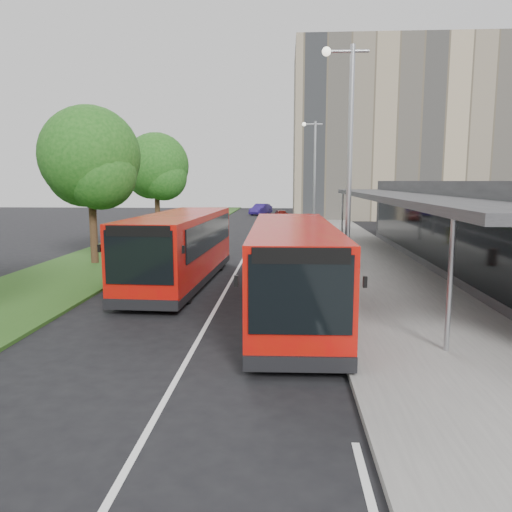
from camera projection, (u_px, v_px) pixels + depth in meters
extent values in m
plane|color=black|center=(211.00, 317.00, 14.78)|extent=(120.00, 120.00, 0.00)
cube|color=slate|center=(341.00, 239.00, 34.15)|extent=(5.00, 80.00, 0.15)
cube|color=#264D18|center=(155.00, 238.00, 34.93)|extent=(5.00, 80.00, 0.10)
cube|color=silver|center=(249.00, 249.00, 29.59)|extent=(0.12, 70.00, 0.01)
cube|color=silver|center=(365.00, 482.00, 6.69)|extent=(0.12, 2.00, 0.01)
cube|color=silver|center=(328.00, 340.00, 12.61)|extent=(0.12, 2.00, 0.01)
cube|color=silver|center=(315.00, 289.00, 18.53)|extent=(0.12, 2.00, 0.01)
cube|color=silver|center=(308.00, 263.00, 24.45)|extent=(0.12, 2.00, 0.01)
cube|color=silver|center=(304.00, 247.00, 30.38)|extent=(0.12, 2.00, 0.01)
cube|color=silver|center=(301.00, 236.00, 36.30)|extent=(0.12, 2.00, 0.01)
cube|color=silver|center=(299.00, 228.00, 42.22)|extent=(0.12, 2.00, 0.01)
cube|color=silver|center=(298.00, 223.00, 48.14)|extent=(0.12, 2.00, 0.01)
cube|color=silver|center=(296.00, 218.00, 54.06)|extent=(0.12, 2.00, 0.01)
cube|color=silver|center=(295.00, 214.00, 59.99)|extent=(0.12, 2.00, 0.01)
cube|color=tan|center=(396.00, 134.00, 54.05)|extent=(22.00, 12.00, 18.00)
cube|color=#2B2B2D|center=(488.00, 227.00, 21.72)|extent=(5.00, 26.00, 4.00)
cube|color=black|center=(429.00, 236.00, 21.93)|extent=(0.06, 24.00, 2.20)
cube|color=#2B2B2D|center=(401.00, 197.00, 21.75)|extent=(2.80, 26.00, 0.25)
cylinder|color=#96999E|center=(450.00, 286.00, 11.22)|extent=(0.12, 0.12, 3.30)
cylinder|color=#96999E|center=(342.00, 217.00, 32.94)|extent=(0.12, 0.12, 3.30)
cylinder|color=#341E15|center=(93.00, 227.00, 23.81)|extent=(0.36, 0.36, 3.66)
sphere|color=#184A13|center=(90.00, 156.00, 23.32)|extent=(4.66, 4.66, 4.66)
sphere|color=#184A13|center=(100.00, 174.00, 23.01)|extent=(3.33, 3.33, 3.33)
sphere|color=#184A13|center=(84.00, 169.00, 23.93)|extent=(3.66, 3.66, 3.66)
cylinder|color=#341E15|center=(158.00, 212.00, 35.66)|extent=(0.36, 0.36, 3.61)
sphere|color=#184A13|center=(156.00, 165.00, 35.17)|extent=(4.59, 4.59, 4.59)
sphere|color=#184A13|center=(164.00, 177.00, 34.86)|extent=(3.28, 3.28, 3.28)
sphere|color=#184A13|center=(151.00, 174.00, 35.78)|extent=(3.61, 3.61, 3.61)
cylinder|color=#96999E|center=(349.00, 176.00, 15.89)|extent=(0.16, 0.16, 8.00)
cylinder|color=#96999E|center=(346.00, 51.00, 15.33)|extent=(1.40, 0.10, 0.10)
sphere|color=silver|center=(327.00, 51.00, 15.37)|extent=(0.28, 0.28, 0.28)
cylinder|color=#96999E|center=(315.00, 179.00, 35.63)|extent=(0.16, 0.16, 8.00)
cylinder|color=#96999E|center=(313.00, 124.00, 35.07)|extent=(1.40, 0.10, 0.10)
sphere|color=silver|center=(304.00, 124.00, 35.11)|extent=(0.28, 0.28, 0.28)
cube|color=#AD0A09|center=(293.00, 266.00, 14.58)|extent=(2.48, 9.66, 2.43)
cube|color=black|center=(292.00, 305.00, 14.76)|extent=(2.50, 9.68, 0.27)
cube|color=black|center=(301.00, 295.00, 9.77)|extent=(2.06, 0.09, 1.60)
cube|color=black|center=(289.00, 235.00, 19.29)|extent=(2.02, 0.09, 1.19)
cube|color=black|center=(253.00, 250.00, 14.83)|extent=(0.21, 8.24, 1.10)
cube|color=black|center=(332.00, 250.00, 14.74)|extent=(0.21, 8.24, 1.10)
cube|color=black|center=(300.00, 364.00, 9.97)|extent=(2.29, 0.13, 0.32)
cube|color=black|center=(301.00, 256.00, 9.65)|extent=(1.92, 0.08, 0.32)
cube|color=black|center=(236.00, 281.00, 9.99)|extent=(0.08, 0.08, 0.23)
cube|color=black|center=(365.00, 282.00, 9.89)|extent=(0.08, 0.08, 0.23)
cylinder|color=black|center=(255.00, 335.00, 11.71)|extent=(0.29, 0.83, 0.82)
cylinder|color=black|center=(338.00, 336.00, 11.63)|extent=(0.29, 0.83, 0.82)
cylinder|color=black|center=(263.00, 282.00, 17.86)|extent=(0.29, 0.83, 0.82)
cylinder|color=black|center=(316.00, 282.00, 17.79)|extent=(0.29, 0.83, 0.82)
cube|color=#AD0A09|center=(181.00, 245.00, 19.33)|extent=(2.70, 9.70, 2.43)
cube|color=black|center=(181.00, 275.00, 19.51)|extent=(2.72, 9.72, 0.27)
cube|color=black|center=(139.00, 258.00, 14.55)|extent=(2.06, 0.14, 1.60)
cube|color=black|center=(206.00, 224.00, 24.02)|extent=(2.01, 0.14, 1.19)
cube|color=black|center=(153.00, 233.00, 19.65)|extent=(0.40, 8.23, 1.10)
cube|color=black|center=(211.00, 234.00, 19.42)|extent=(0.40, 8.23, 1.10)
cube|color=black|center=(140.00, 305.00, 14.75)|extent=(2.29, 0.18, 0.32)
cube|color=black|center=(138.00, 231.00, 14.42)|extent=(1.92, 0.12, 0.32)
cube|color=black|center=(99.00, 248.00, 14.84)|extent=(0.08, 0.08, 0.23)
cube|color=black|center=(183.00, 249.00, 14.58)|extent=(0.08, 0.08, 0.23)
cylinder|color=black|center=(129.00, 290.00, 16.53)|extent=(0.31, 0.83, 0.82)
cylinder|color=black|center=(186.00, 291.00, 16.34)|extent=(0.31, 0.83, 0.82)
cylinder|color=black|center=(178.00, 261.00, 22.65)|extent=(0.31, 0.83, 0.82)
cylinder|color=black|center=(219.00, 261.00, 22.46)|extent=(0.31, 0.83, 0.82)
cylinder|color=#341D15|center=(350.00, 256.00, 23.31)|extent=(0.54, 0.54, 0.77)
cylinder|color=yellow|center=(325.00, 235.00, 31.22)|extent=(0.20, 0.20, 1.02)
imported|color=#550F0C|center=(281.00, 215.00, 51.62)|extent=(1.68, 3.25, 1.06)
imported|color=navy|center=(261.00, 209.00, 59.12)|extent=(2.71, 4.24, 1.32)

